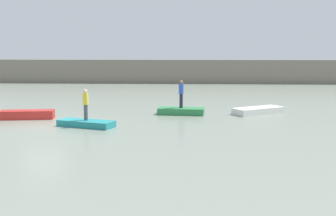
# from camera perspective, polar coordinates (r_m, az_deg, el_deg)

# --- Properties ---
(ground_plane) EXTENTS (120.00, 120.00, 0.00)m
(ground_plane) POSITION_cam_1_polar(r_m,az_deg,el_deg) (25.74, -15.93, -2.14)
(ground_plane) COLOR gray
(embankment_wall) EXTENTS (80.00, 1.20, 2.83)m
(embankment_wall) POSITION_cam_1_polar(r_m,az_deg,el_deg) (53.65, -6.13, 4.75)
(embankment_wall) COLOR gray
(embankment_wall) RESTS_ON ground_plane
(rowboat_red) EXTENTS (3.29, 1.41, 0.53)m
(rowboat_red) POSITION_cam_1_polar(r_m,az_deg,el_deg) (28.17, -17.79, -0.82)
(rowboat_red) COLOR red
(rowboat_red) RESTS_ON ground_plane
(rowboat_teal) EXTENTS (3.36, 2.10, 0.36)m
(rowboat_teal) POSITION_cam_1_polar(r_m,az_deg,el_deg) (24.65, -10.57, -1.99)
(rowboat_teal) COLOR teal
(rowboat_teal) RESTS_ON ground_plane
(rowboat_green) EXTENTS (3.08, 1.54, 0.42)m
(rowboat_green) POSITION_cam_1_polar(r_m,az_deg,el_deg) (28.67, 1.71, -0.40)
(rowboat_green) COLOR #2D7F47
(rowboat_green) RESTS_ON ground_plane
(rowboat_white) EXTENTS (3.62, 2.94, 0.42)m
(rowboat_white) POSITION_cam_1_polar(r_m,az_deg,el_deg) (29.50, 11.61, -0.33)
(rowboat_white) COLOR white
(rowboat_white) RESTS_ON ground_plane
(person_blue_shirt) EXTENTS (0.32, 0.32, 1.80)m
(person_blue_shirt) POSITION_cam_1_polar(r_m,az_deg,el_deg) (28.52, 1.72, 2.01)
(person_blue_shirt) COLOR #232838
(person_blue_shirt) RESTS_ON rowboat_green
(person_yellow_shirt) EXTENTS (0.32, 0.32, 1.71)m
(person_yellow_shirt) POSITION_cam_1_polar(r_m,az_deg,el_deg) (24.48, -10.64, 0.63)
(person_yellow_shirt) COLOR #4C4C56
(person_yellow_shirt) RESTS_ON rowboat_teal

